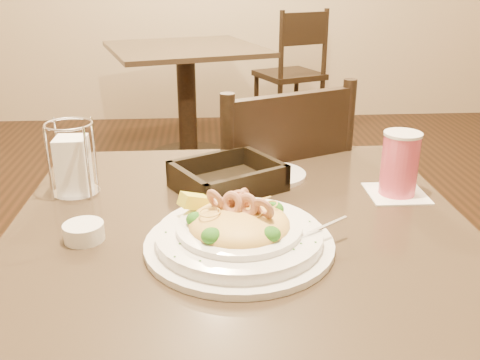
{
  "coord_description": "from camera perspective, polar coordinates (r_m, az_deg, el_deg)",
  "views": [
    {
      "loc": [
        -0.07,
        -0.95,
        1.21
      ],
      "look_at": [
        0.0,
        0.02,
        0.82
      ],
      "focal_mm": 40.0,
      "sensor_mm": 36.0,
      "label": 1
    }
  ],
  "objects": [
    {
      "name": "pasta_bowl",
      "position": [
        0.95,
        -0.12,
        -5.51
      ],
      "size": [
        0.37,
        0.34,
        0.11
      ],
      "rotation": [
        0.0,
        0.0,
        0.41
      ],
      "color": "white",
      "rests_on": "main_table"
    },
    {
      "name": "dining_chair_near",
      "position": [
        1.59,
        2.53,
        -4.52
      ],
      "size": [
        0.55,
        0.55,
        0.93
      ],
      "rotation": [
        0.0,
        0.0,
        3.55
      ],
      "color": "black",
      "rests_on": "ground"
    },
    {
      "name": "drink_glass",
      "position": [
        1.21,
        16.66,
        1.61
      ],
      "size": [
        0.13,
        0.13,
        0.14
      ],
      "rotation": [
        0.0,
        0.0,
        -0.02
      ],
      "color": "white",
      "rests_on": "main_table"
    },
    {
      "name": "bread_basket",
      "position": [
        1.2,
        -1.33,
        0.04
      ],
      "size": [
        0.28,
        0.26,
        0.06
      ],
      "rotation": [
        0.0,
        0.0,
        0.51
      ],
      "color": "black",
      "rests_on": "main_table"
    },
    {
      "name": "napkin_caddy",
      "position": [
        1.21,
        -17.37,
        1.67
      ],
      "size": [
        0.1,
        0.1,
        0.16
      ],
      "rotation": [
        0.0,
        0.0,
        0.42
      ],
      "color": "silver",
      "rests_on": "main_table"
    },
    {
      "name": "butter_ramekin",
      "position": [
        1.02,
        -16.32,
        -5.34
      ],
      "size": [
        0.09,
        0.09,
        0.03
      ],
      "primitive_type": "cylinder",
      "rotation": [
        0.0,
        0.0,
        0.28
      ],
      "color": "white",
      "rests_on": "main_table"
    },
    {
      "name": "main_table",
      "position": [
        1.18,
        0.07,
        -14.61
      ],
      "size": [
        0.9,
        0.9,
        0.74
      ],
      "color": "black",
      "rests_on": "ground"
    },
    {
      "name": "side_plate",
      "position": [
        1.28,
        3.5,
        0.58
      ],
      "size": [
        0.17,
        0.17,
        0.01
      ],
      "primitive_type": "cylinder",
      "rotation": [
        0.0,
        0.0,
        -0.05
      ],
      "color": "white",
      "rests_on": "main_table"
    },
    {
      "name": "dining_chair_far",
      "position": [
        4.02,
        5.66,
        11.64
      ],
      "size": [
        0.55,
        0.55,
        0.93
      ],
      "rotation": [
        0.0,
        0.0,
        3.53
      ],
      "color": "black",
      "rests_on": "ground"
    },
    {
      "name": "background_table",
      "position": [
        3.5,
        -5.75,
        10.22
      ],
      "size": [
        1.12,
        1.12,
        0.74
      ],
      "rotation": [
        0.0,
        0.0,
        0.29
      ],
      "color": "black",
      "rests_on": "ground"
    }
  ]
}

